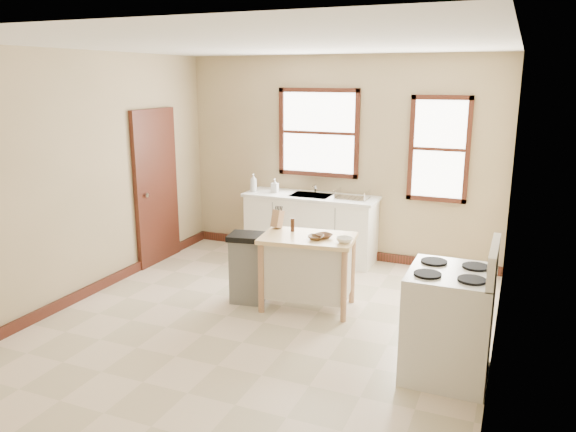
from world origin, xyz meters
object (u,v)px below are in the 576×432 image
object	(u,v)px
pepper_grinder	(293,225)
trash_bin	(248,268)
soap_bottle_b	(275,186)
bowl_c	(344,240)
knife_block	(277,220)
kitchen_island	(308,272)
bowl_b	(324,236)
gas_stove	(449,309)
soap_bottle_a	(253,183)
dish_rack	(352,195)
bowl_a	(316,237)

from	to	relation	value
pepper_grinder	trash_bin	distance (m)	0.71
soap_bottle_b	bowl_c	size ratio (longest dim) A/B	1.15
knife_block	bowl_c	distance (m)	0.92
kitchen_island	pepper_grinder	size ratio (longest dim) A/B	6.72
pepper_grinder	bowl_b	bearing A→B (deg)	-14.47
kitchen_island	gas_stove	distance (m)	1.86
soap_bottle_a	knife_block	xyz separation A→B (m)	(0.97, -1.35, -0.12)
dish_rack	knife_block	xyz separation A→B (m)	(-0.47, -1.42, -0.05)
soap_bottle_a	kitchen_island	world-z (taller)	soap_bottle_a
kitchen_island	dish_rack	bearing A→B (deg)	81.89
dish_rack	bowl_b	size ratio (longest dim) A/B	2.47
gas_stove	dish_rack	bearing A→B (deg)	122.58
dish_rack	trash_bin	xyz separation A→B (m)	(-0.71, -1.70, -0.58)
dish_rack	bowl_b	bearing A→B (deg)	-66.75
soap_bottle_a	bowl_c	xyz separation A→B (m)	(1.84, -1.61, -0.20)
knife_block	bowl_c	xyz separation A→B (m)	(0.88, -0.26, -0.07)
pepper_grinder	bowl_b	size ratio (longest dim) A/B	0.86
soap_bottle_a	bowl_b	bearing A→B (deg)	-53.99
soap_bottle_b	bowl_a	bearing A→B (deg)	-57.54
knife_block	trash_bin	distance (m)	0.64
soap_bottle_a	pepper_grinder	xyz separation A→B (m)	(1.18, -1.42, -0.15)
bowl_b	knife_block	bearing A→B (deg)	164.55
kitchen_island	bowl_a	distance (m)	0.46
trash_bin	dish_rack	bearing A→B (deg)	56.86
soap_bottle_b	knife_block	world-z (taller)	soap_bottle_b
knife_block	bowl_c	bearing A→B (deg)	-1.29
bowl_a	bowl_c	world-z (taller)	bowl_c
pepper_grinder	bowl_a	distance (m)	0.40
bowl_b	gas_stove	world-z (taller)	gas_stove
pepper_grinder	bowl_c	xyz separation A→B (m)	(0.66, -0.19, -0.05)
trash_bin	gas_stove	bearing A→B (deg)	-29.45
dish_rack	kitchen_island	distance (m)	1.70
bowl_c	pepper_grinder	bearing A→B (deg)	163.90
dish_rack	soap_bottle_b	bearing A→B (deg)	-162.23
dish_rack	bowl_c	size ratio (longest dim) A/B	2.50
bowl_c	soap_bottle_a	bearing A→B (deg)	138.89
bowl_a	bowl_b	bearing A→B (deg)	57.18
soap_bottle_b	bowl_c	world-z (taller)	soap_bottle_b
soap_bottle_b	bowl_a	size ratio (longest dim) A/B	1.16
soap_bottle_b	dish_rack	world-z (taller)	soap_bottle_b
pepper_grinder	bowl_c	bearing A→B (deg)	-16.10
soap_bottle_b	pepper_grinder	size ratio (longest dim) A/B	1.32
soap_bottle_a	gas_stove	size ratio (longest dim) A/B	0.21
soap_bottle_a	pepper_grinder	world-z (taller)	soap_bottle_a
dish_rack	bowl_c	world-z (taller)	dish_rack
pepper_grinder	trash_bin	size ratio (longest dim) A/B	0.19
kitchen_island	pepper_grinder	bearing A→B (deg)	145.81
knife_block	bowl_b	xyz separation A→B (m)	(0.62, -0.17, -0.08)
soap_bottle_b	trash_bin	xyz separation A→B (m)	(0.42, -1.70, -0.62)
kitchen_island	bowl_b	xyz separation A→B (m)	(0.18, 0.01, 0.43)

